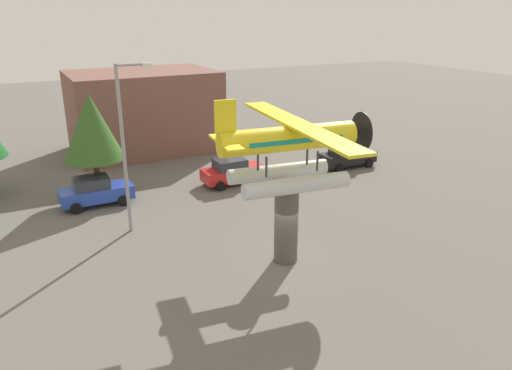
# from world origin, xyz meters

# --- Properties ---
(ground_plane) EXTENTS (140.00, 140.00, 0.00)m
(ground_plane) POSITION_xyz_m (0.00, 0.00, 0.00)
(ground_plane) COLOR #605B54
(display_pedestal) EXTENTS (1.10, 1.10, 3.73)m
(display_pedestal) POSITION_xyz_m (0.00, 0.00, 1.86)
(display_pedestal) COLOR #4C4742
(display_pedestal) RESTS_ON ground
(floatplane_monument) EXTENTS (7.04, 10.46, 4.00)m
(floatplane_monument) POSITION_xyz_m (0.13, -0.02, 5.40)
(floatplane_monument) COLOR silver
(floatplane_monument) RESTS_ON display_pedestal
(car_mid_blue) EXTENTS (4.20, 2.02, 1.76)m
(car_mid_blue) POSITION_xyz_m (-6.57, 11.20, 0.88)
(car_mid_blue) COLOR #2847B7
(car_mid_blue) RESTS_ON ground
(car_far_red) EXTENTS (4.20, 2.02, 1.76)m
(car_far_red) POSITION_xyz_m (2.31, 10.85, 0.88)
(car_far_red) COLOR red
(car_far_red) RESTS_ON ground
(car_distant_black) EXTENTS (4.20, 2.02, 1.76)m
(car_distant_black) POSITION_xyz_m (11.42, 10.33, 0.88)
(car_distant_black) COLOR black
(car_distant_black) RESTS_ON ground
(streetlight_primary) EXTENTS (1.84, 0.28, 8.70)m
(streetlight_primary) POSITION_xyz_m (-5.46, 6.61, 5.00)
(streetlight_primary) COLOR gray
(streetlight_primary) RESTS_ON ground
(storefront_building) EXTENTS (11.38, 7.66, 6.45)m
(storefront_building) POSITION_xyz_m (-0.47, 22.00, 3.23)
(storefront_building) COLOR brown
(storefront_building) RESTS_ON ground
(tree_east) EXTENTS (3.60, 3.60, 6.51)m
(tree_east) POSITION_xyz_m (-6.17, 12.37, 4.49)
(tree_east) COLOR brown
(tree_east) RESTS_ON ground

